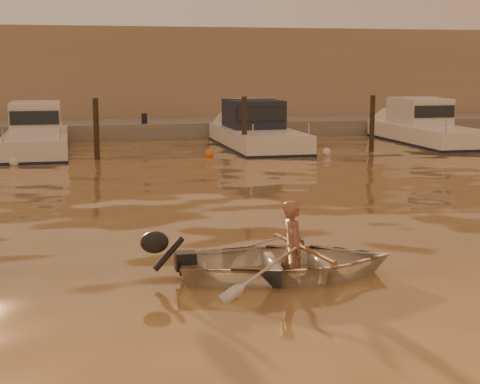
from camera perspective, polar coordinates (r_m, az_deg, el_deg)
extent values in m
plane|color=olive|center=(11.20, -7.18, -6.14)|extent=(160.00, 160.00, 0.00)
imported|color=silver|center=(10.86, 3.61, -5.46)|extent=(3.39, 2.58, 0.66)
imported|color=#8F5D47|center=(10.82, 4.15, -4.39)|extent=(0.39, 0.55, 1.43)
cylinder|color=brown|center=(10.85, 4.92, -4.33)|extent=(0.29, 2.10, 0.13)
cylinder|color=brown|center=(10.81, 3.89, -4.37)|extent=(0.63, 2.04, 0.13)
cylinder|color=#2D2319|center=(24.63, -11.08, 4.61)|extent=(0.18, 0.18, 2.20)
cylinder|color=#2D2319|center=(25.31, 0.34, 4.93)|extent=(0.18, 0.18, 2.20)
cylinder|color=#2D2319|center=(26.79, 10.20, 5.05)|extent=(0.18, 0.18, 2.20)
sphere|color=silver|center=(23.76, -17.13, 2.23)|extent=(0.30, 0.30, 0.30)
sphere|color=orange|center=(24.85, -2.38, 2.97)|extent=(0.30, 0.30, 0.30)
sphere|color=white|center=(25.47, 6.73, 3.08)|extent=(0.30, 0.30, 0.30)
cube|color=gray|center=(32.37, -11.21, 4.48)|extent=(52.00, 4.00, 1.00)
cube|color=#9E8466|center=(37.74, -11.63, 8.63)|extent=(46.00, 7.00, 4.80)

